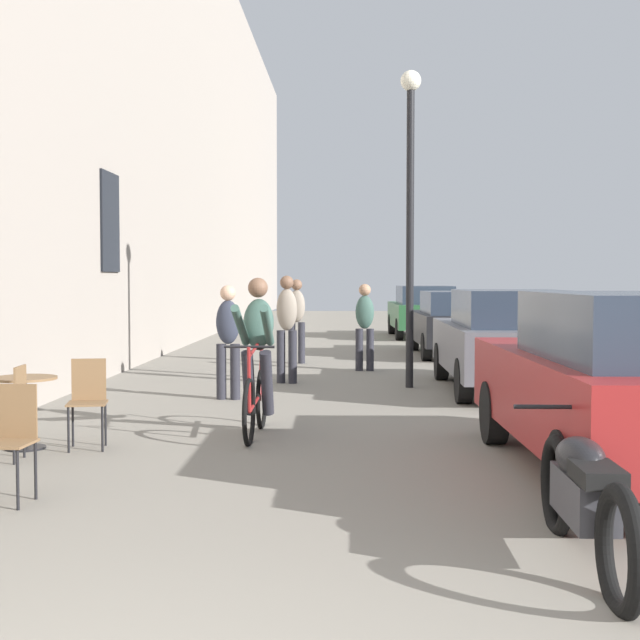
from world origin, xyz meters
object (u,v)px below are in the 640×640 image
Objects in this scene: cafe_chair_far_toward_wall at (9,406)px; pedestrian_far at (365,322)px; cafe_table_far at (25,397)px; pedestrian_furthest at (297,316)px; parked_car_nearest at (628,382)px; street_lamp at (410,187)px; pedestrian_near at (228,335)px; parked_motorcycle at (585,497)px; parked_car_third at (455,322)px; cyclist_on_bicycle at (257,360)px; cafe_chair_mid_toward_street at (10,434)px; pedestrian_mid at (287,323)px; cafe_chair_far_toward_street at (88,397)px; parked_car_second at (507,339)px; parked_car_fourth at (423,311)px.

pedestrian_far is at bearing 67.36° from cafe_chair_far_toward_wall.
cafe_table_far is 0.43× the size of pedestrian_furthest.
cafe_chair_far_toward_wall is 0.20× the size of parked_car_nearest.
pedestrian_far is at bearing 104.68° from street_lamp.
parked_motorcycle is at bearing -66.60° from pedestrian_near.
parked_motorcycle is at bearing -93.68° from parked_car_third.
pedestrian_far is at bearing 79.09° from cyclist_on_bicycle.
parked_car_nearest is (4.94, 0.94, 0.31)m from cafe_chair_mid_toward_street.
pedestrian_near is 0.92× the size of pedestrian_mid.
cafe_chair_far_toward_wall is at bearing -108.93° from pedestrian_mid.
cafe_chair_mid_toward_street is 5.87m from pedestrian_near.
cafe_chair_far_toward_street is at bearing 166.19° from parked_car_nearest.
parked_motorcycle is at bearing -61.34° from cyclist_on_bicycle.
pedestrian_far is 3.62m from parked_car_second.
cafe_chair_far_toward_street is (-0.04, 2.17, 0.00)m from cafe_chair_mid_toward_street.
cafe_chair_far_toward_wall is at bearing -106.63° from parked_car_fourth.
street_lamp is 1.21× the size of parked_car_third.
cafe_table_far is 5.72m from parked_car_nearest.
pedestrian_near is at bearing -116.64° from pedestrian_far.
cafe_chair_far_toward_wall is 6.64m from pedestrian_mid.
parked_car_third is at bearing 90.39° from parked_car_second.
street_lamp is at bearing 93.04° from parked_motorcycle.
street_lamp is at bearing -103.47° from parked_car_third.
cafe_chair_far_toward_street is at bearing 51.38° from cafe_chair_far_toward_wall.
pedestrian_furthest reaches higher than parked_car_nearest.
pedestrian_far is (3.52, 7.66, 0.38)m from cafe_table_far.
pedestrian_near reaches higher than cafe_chair_far_toward_street.
cafe_chair_far_toward_wall is at bearing -128.62° from cafe_chair_far_toward_street.
street_lamp is (1.95, -0.50, 2.12)m from pedestrian_mid.
pedestrian_far is 0.33× the size of street_lamp.
parked_car_nearest is at bearing 10.82° from cafe_chair_mid_toward_street.
pedestrian_mid reaches higher than cafe_chair_far_toward_street.
pedestrian_mid reaches higher than parked_car_nearest.
cafe_chair_far_toward_wall is 18.51m from parked_car_fourth.
street_lamp reaches higher than cafe_chair_far_toward_street.
cafe_chair_far_toward_street is 6.80m from parked_car_second.
pedestrian_mid is at bearing 116.34° from parked_car_nearest.
cafe_table_far is 12.27m from parked_car_third.
cafe_table_far is 8.44m from pedestrian_far.
pedestrian_near is at bearing 67.47° from cafe_table_far.
cafe_chair_far_toward_street is 0.86m from cafe_chair_far_toward_wall.
cafe_chair_mid_toward_street is 0.20× the size of parked_car_nearest.
parked_car_second is at bearing -54.95° from pedestrian_far.
street_lamp reaches higher than parked_car_fourth.
pedestrian_far is 0.75× the size of parked_motorcycle.
parked_motorcycle is (4.02, -3.54, -0.11)m from cafe_chair_far_toward_street.
pedestrian_furthest is at bearing 83.14° from pedestrian_near.
cyclist_on_bicycle is at bearing -101.00° from parked_car_fourth.
parked_motorcycle is at bearing -84.29° from pedestrian_far.
parked_car_second is (2.08, -2.96, -0.10)m from pedestrian_far.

